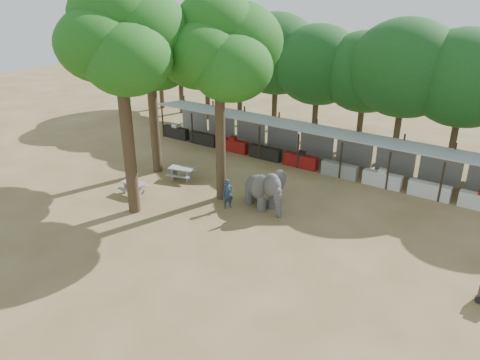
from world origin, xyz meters
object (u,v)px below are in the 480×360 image
Objects in this scene: yard_tree_back at (219,47)px; picnic_table_near at (134,186)px; picnic_table_far at (181,172)px; elephant at (264,189)px; handler at (228,194)px; yard_tree_center at (119,38)px; yard_tree_left at (149,44)px.

yard_tree_back is 7.34× the size of picnic_table_near.
yard_tree_back is 8.83m from picnic_table_far.
elephant reaches higher than handler.
yard_tree_back is (3.00, 4.00, -0.67)m from yard_tree_center.
yard_tree_back reaches higher than yard_tree_left.
picnic_table_near is (-4.53, -2.61, -8.06)m from yard_tree_back.
yard_tree_left is at bearing -163.14° from elephant.
elephant is at bearing 35.60° from yard_tree_center.
handler is at bearing -15.49° from yard_tree_left.
yard_tree_back reaches higher than picnic_table_near.
yard_tree_back is at bearing 53.14° from yard_tree_center.
elephant is at bearing -18.83° from picnic_table_far.
picnic_table_far is (-3.61, 0.62, -8.03)m from yard_tree_back.
yard_tree_left is 6.09m from yard_tree_back.
yard_tree_center reaches higher than yard_tree_left.
handler is at bearing 12.38° from picnic_table_near.
picnic_table_near is at bearing -120.79° from picnic_table_far.
yard_tree_back reaches higher than handler.
yard_tree_center is (3.00, -5.00, 1.01)m from yard_tree_left.
yard_tree_left is at bearing 170.54° from yard_tree_back.
yard_tree_center is at bearing 162.12° from handler.
elephant is 1.99× the size of picnic_table_near.
yard_tree_back is 3.68× the size of elephant.
yard_tree_center is at bearing -45.68° from picnic_table_near.
handler reaches higher than picnic_table_near.
yard_tree_left is 3.57× the size of elephant.
picnic_table_far is at bearing -161.75° from elephant.
picnic_table_near is 3.36m from picnic_table_far.
yard_tree_left reaches higher than elephant.
yard_tree_left is at bearing 110.85° from handler.
picnic_table_near is at bearing -137.04° from elephant.
yard_tree_left is 0.92× the size of yard_tree_center.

